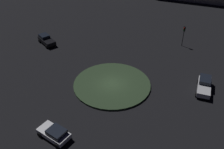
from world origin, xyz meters
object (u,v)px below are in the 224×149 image
object	(u,v)px
car_black	(46,40)
traffic_light_west	(184,32)
car_silver	(204,85)
car_white	(55,133)

from	to	relation	value
car_black	traffic_light_west	xyz separation A→B (m)	(-18.81, 17.38, 1.96)
car_silver	car_white	distance (m)	21.73
car_white	traffic_light_west	distance (m)	29.91
car_silver	car_white	xyz separation A→B (m)	(20.84, -6.16, -0.06)
car_white	traffic_light_west	xyz separation A→B (m)	(-29.56, -4.09, 2.01)
car_black	traffic_light_west	distance (m)	25.69
car_white	traffic_light_west	size ratio (longest dim) A/B	1.08
traffic_light_west	car_silver	bearing A→B (deg)	47.30
car_black	car_silver	xyz separation A→B (m)	(-10.09, 27.63, 0.01)
car_silver	traffic_light_west	size ratio (longest dim) A/B	1.24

